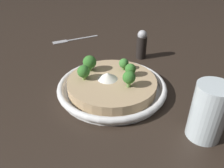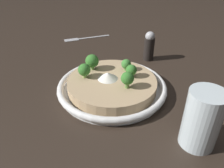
# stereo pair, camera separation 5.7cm
# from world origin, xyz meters

# --- Properties ---
(ground_plane) EXTENTS (6.00, 6.00, 0.00)m
(ground_plane) POSITION_xyz_m (0.00, 0.00, 0.00)
(ground_plane) COLOR #2D231C
(risotto_bowl) EXTENTS (0.28, 0.28, 0.04)m
(risotto_bowl) POSITION_xyz_m (0.00, 0.00, 0.02)
(risotto_bowl) COLOR white
(risotto_bowl) RESTS_ON ground_plane
(cheese_sprinkle) EXTENTS (0.05, 0.05, 0.02)m
(cheese_sprinkle) POSITION_xyz_m (-0.01, -0.01, 0.04)
(cheese_sprinkle) COLOR white
(cheese_sprinkle) RESTS_ON risotto_bowl
(broccoli_right) EXTENTS (0.03, 0.03, 0.04)m
(broccoli_right) POSITION_xyz_m (0.05, 0.03, 0.06)
(broccoli_right) COLOR #668E47
(broccoli_right) RESTS_ON risotto_bowl
(broccoli_front) EXTENTS (0.03, 0.03, 0.04)m
(broccoli_front) POSITION_xyz_m (-0.03, -0.07, 0.06)
(broccoli_front) COLOR #84A856
(broccoli_front) RESTS_ON risotto_bowl
(broccoli_back_right) EXTENTS (0.03, 0.03, 0.03)m
(broccoli_back_right) POSITION_xyz_m (0.00, 0.05, 0.06)
(broccoli_back_right) COLOR #759E4C
(broccoli_back_right) RESTS_ON risotto_bowl
(broccoli_back) EXTENTS (0.03, 0.03, 0.03)m
(broccoli_back) POSITION_xyz_m (-0.04, 0.05, 0.05)
(broccoli_back) COLOR #668E47
(broccoli_back) RESTS_ON risotto_bowl
(broccoli_front_left) EXTENTS (0.04, 0.04, 0.04)m
(broccoli_front_left) POSITION_xyz_m (-0.07, -0.04, 0.06)
(broccoli_front_left) COLOR #668E47
(broccoli_front_left) RESTS_ON risotto_bowl
(drinking_glass) EXTENTS (0.07, 0.07, 0.12)m
(drinking_glass) POSITION_xyz_m (0.22, 0.11, 0.06)
(drinking_glass) COLOR silver
(drinking_glass) RESTS_ON ground_plane
(fork_utensil) EXTENTS (0.03, 0.19, 0.00)m
(fork_utensil) POSITION_xyz_m (-0.40, -0.01, 0.00)
(fork_utensil) COLOR #B7B7BC
(fork_utensil) RESTS_ON ground_plane
(pepper_shaker) EXTENTS (0.03, 0.03, 0.10)m
(pepper_shaker) POSITION_xyz_m (-0.15, 0.17, 0.05)
(pepper_shaker) COLOR black
(pepper_shaker) RESTS_ON ground_plane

